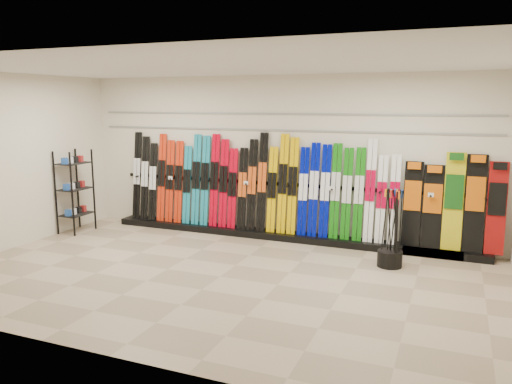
% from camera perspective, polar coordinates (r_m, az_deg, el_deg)
% --- Properties ---
extents(floor, '(8.00, 8.00, 0.00)m').
position_cam_1_polar(floor, '(7.39, -4.15, -9.62)').
color(floor, gray).
rests_on(floor, ground).
extents(back_wall, '(8.00, 0.00, 8.00)m').
position_cam_1_polar(back_wall, '(9.32, 2.53, 4.01)').
color(back_wall, beige).
rests_on(back_wall, floor).
extents(left_wall, '(0.00, 5.00, 5.00)m').
position_cam_1_polar(left_wall, '(9.49, -26.54, 3.06)').
color(left_wall, beige).
rests_on(left_wall, floor).
extents(ceiling, '(8.00, 8.00, 0.00)m').
position_cam_1_polar(ceiling, '(6.97, -4.47, 14.25)').
color(ceiling, silver).
rests_on(ceiling, back_wall).
extents(ski_rack_base, '(8.00, 0.40, 0.12)m').
position_cam_1_polar(ski_rack_base, '(9.31, 3.31, -5.04)').
color(ski_rack_base, black).
rests_on(ski_rack_base, floor).
extents(skis, '(5.37, 0.25, 1.83)m').
position_cam_1_polar(skis, '(9.41, -0.54, 0.73)').
color(skis, black).
rests_on(skis, ski_rack_base).
extents(snowboards, '(1.57, 0.25, 1.59)m').
position_cam_1_polar(snowboards, '(8.74, 21.65, -1.35)').
color(snowboards, black).
rests_on(snowboards, ski_rack_base).
extents(accessory_rack, '(0.40, 0.60, 1.60)m').
position_cam_1_polar(accessory_rack, '(10.30, -19.99, 0.07)').
color(accessory_rack, black).
rests_on(accessory_rack, floor).
extents(pole_bin, '(0.38, 0.38, 0.25)m').
position_cam_1_polar(pole_bin, '(8.04, 15.03, -7.36)').
color(pole_bin, black).
rests_on(pole_bin, floor).
extents(ski_poles, '(0.30, 0.32, 1.18)m').
position_cam_1_polar(ski_poles, '(7.95, 15.41, -3.96)').
color(ski_poles, black).
rests_on(ski_poles, pole_bin).
extents(slatwall_rail_0, '(7.60, 0.02, 0.03)m').
position_cam_1_polar(slatwall_rail_0, '(9.26, 2.51, 7.07)').
color(slatwall_rail_0, gray).
rests_on(slatwall_rail_0, back_wall).
extents(slatwall_rail_1, '(7.60, 0.02, 0.03)m').
position_cam_1_polar(slatwall_rail_1, '(9.25, 2.53, 8.93)').
color(slatwall_rail_1, gray).
rests_on(slatwall_rail_1, back_wall).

